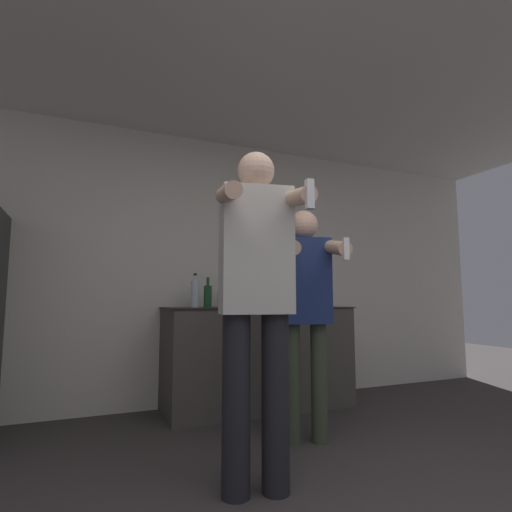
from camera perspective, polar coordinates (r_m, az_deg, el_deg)
The scene contains 10 objects.
wall_back at distance 3.89m, azimuth -8.52°, elevation -1.71°, with size 7.00×0.06×2.55m.
ceiling_slab at distance 3.00m, azimuth -0.56°, elevation 26.14°, with size 7.00×3.29×0.05m.
counter at distance 3.74m, azimuth 0.29°, elevation -14.23°, with size 1.70×0.66×0.90m.
bottle_tall_gin at distance 3.78m, azimuth 1.02°, elevation -5.16°, with size 0.07×0.07×0.34m.
bottle_short_whiskey at distance 3.64m, azimuth -4.99°, elevation -5.83°, with size 0.07×0.07×0.26m.
bottle_amber_bourbon at distance 3.60m, azimuth -6.92°, elevation -5.58°, with size 0.07×0.07×0.29m.
bottle_clear_vodka at distance 3.95m, azimuth 6.12°, elevation -5.35°, with size 0.07×0.07×0.32m.
bottle_green_wine at distance 3.57m, azimuth -8.72°, elevation -5.26°, with size 0.07×0.07×0.30m.
person_woman_foreground at distance 2.10m, azimuth 0.06°, elevation -5.71°, with size 0.50×0.52×1.77m.
person_man_side at distance 2.84m, azimuth 7.04°, elevation -5.92°, with size 0.51×0.57×1.61m.
Camera 1 is at (-0.96, -0.95, 0.97)m, focal length 28.00 mm.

